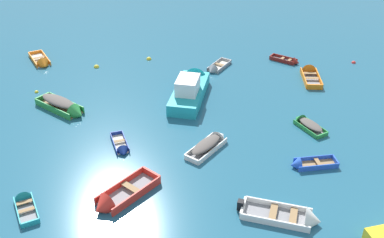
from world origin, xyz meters
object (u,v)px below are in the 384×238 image
Objects in this scene: rowboat_white_far_right at (297,218)px; rowboat_green_back_row_center at (306,123)px; mooring_buoy_midfield at (37,92)px; mooring_buoy_between_boats_right at (354,63)px; rowboat_green_center at (65,107)px; rowboat_orange_distant_center at (42,63)px; mooring_buoy_central at (149,59)px; rowboat_maroon_far_left at (290,61)px; rowboat_red_near_left at (114,200)px; rowboat_white_cluster_outer at (211,143)px; rowboat_turquoise_back_row_left at (24,202)px; rowboat_grey_midfield_right at (215,69)px; motor_launch_turquoise_outer_right at (191,88)px; mooring_buoy_near_foreground at (97,67)px; rowboat_blue_cluster_inner at (305,164)px; rowboat_deep_blue_foreground_center at (122,148)px; rowboat_orange_back_row_right at (309,73)px.

rowboat_white_far_right is 9.84m from rowboat_green_back_row_center.
rowboat_white_far_right is 23.26m from mooring_buoy_midfield.
rowboat_green_center is at bearing -161.04° from mooring_buoy_between_boats_right.
mooring_buoy_central is (9.54, 0.97, -0.17)m from rowboat_orange_distant_center.
rowboat_maroon_far_left is 0.65× the size of rowboat_red_near_left.
rowboat_white_cluster_outer is 7.77× the size of mooring_buoy_central.
rowboat_turquoise_back_row_left is at bearing 179.15° from rowboat_red_near_left.
rowboat_maroon_far_left is (6.96, 1.55, 0.01)m from rowboat_grey_midfield_right.
motor_launch_turquoise_outer_right is 2.46× the size of rowboat_green_back_row_center.
rowboat_white_cluster_outer reaches higher than rowboat_turquoise_back_row_left.
mooring_buoy_central is at bearing 73.86° from rowboat_turquoise_back_row_left.
rowboat_red_near_left is 11.04× the size of mooring_buoy_between_boats_right.
rowboat_white_cluster_outer is 1.33× the size of rowboat_maroon_far_left.
rowboat_green_back_row_center is (6.82, 2.41, -0.06)m from rowboat_white_cluster_outer.
rowboat_green_back_row_center is 6.31× the size of mooring_buoy_central.
rowboat_turquoise_back_row_left reaches higher than mooring_buoy_near_foreground.
mooring_buoy_central is at bearing 122.90° from rowboat_blue_cluster_inner.
rowboat_white_cluster_outer is at bearing 157.76° from rowboat_blue_cluster_inner.
rowboat_grey_midfield_right is 13.83m from rowboat_deep_blue_foreground_center.
mooring_buoy_between_boats_right is at bearing 34.48° from rowboat_deep_blue_foreground_center.
rowboat_deep_blue_foreground_center is 12.12m from rowboat_white_far_right.
motor_launch_turquoise_outer_right is 15.49× the size of mooring_buoy_central.
motor_launch_turquoise_outer_right is 1.59× the size of rowboat_white_far_right.
motor_launch_turquoise_outer_right reaches higher than mooring_buoy_midfield.
rowboat_deep_blue_foreground_center is (-0.18, 5.22, -0.08)m from rowboat_red_near_left.
rowboat_orange_back_row_right reaches higher than mooring_buoy_between_boats_right.
rowboat_orange_back_row_right is 8.46m from rowboat_green_back_row_center.
motor_launch_turquoise_outer_right is at bearing 70.67° from rowboat_red_near_left.
rowboat_white_far_right reaches higher than rowboat_grey_midfield_right.
rowboat_maroon_far_left is at bearing 33.82° from motor_launch_turquoise_outer_right.
rowboat_green_center is 17.63m from rowboat_green_back_row_center.
rowboat_green_back_row_center reaches higher than rowboat_maroon_far_left.
mooring_buoy_central is at bearing 176.62° from mooring_buoy_between_boats_right.
rowboat_blue_cluster_inner is 17.79m from rowboat_green_center.
mooring_buoy_midfield is (-12.39, 0.74, -0.68)m from motor_launch_turquoise_outer_right.
rowboat_orange_distant_center is at bearing 132.72° from rowboat_white_far_right.
rowboat_green_back_row_center is at bearing 32.38° from rowboat_red_near_left.
rowboat_orange_distant_center is 9.60m from mooring_buoy_central.
rowboat_white_cluster_outer is 7.25m from motor_launch_turquoise_outer_right.
rowboat_white_cluster_outer is at bearing -29.95° from mooring_buoy_midfield.
rowboat_orange_distant_center is at bearing 174.37° from rowboat_grey_midfield_right.
rowboat_deep_blue_foreground_center is at bearing 91.93° from rowboat_red_near_left.
rowboat_orange_back_row_right is (8.07, -1.12, 0.06)m from rowboat_grey_midfield_right.
mooring_buoy_central reaches higher than mooring_buoy_between_boats_right.
rowboat_deep_blue_foreground_center is 7.06m from rowboat_turquoise_back_row_left.
rowboat_grey_midfield_right is at bearing -173.74° from mooring_buoy_between_boats_right.
rowboat_green_center is 1.05× the size of rowboat_red_near_left.
rowboat_orange_back_row_right is 25.42m from rowboat_turquoise_back_row_left.
rowboat_deep_blue_foreground_center is 8.83× the size of mooring_buoy_midfield.
rowboat_green_back_row_center is (-2.17, -8.18, 0.03)m from rowboat_orange_back_row_right.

